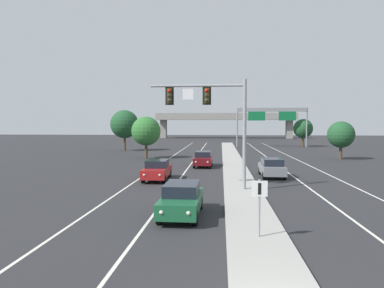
% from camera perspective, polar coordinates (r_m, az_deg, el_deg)
% --- Properties ---
extents(median_island, '(2.40, 110.00, 0.15)m').
position_cam_1_polar(median_island, '(25.98, 7.81, -6.43)').
color(median_island, '#9E9B93').
rests_on(median_island, ground).
extents(lane_stripe_oncoming_center, '(0.14, 100.00, 0.01)m').
position_cam_1_polar(lane_stripe_oncoming_center, '(33.03, -1.05, -4.44)').
color(lane_stripe_oncoming_center, silver).
rests_on(lane_stripe_oncoming_center, ground).
extents(lane_stripe_receding_center, '(0.14, 100.00, 0.01)m').
position_cam_1_polar(lane_stripe_receding_center, '(33.43, 15.24, -4.46)').
color(lane_stripe_receding_center, silver).
rests_on(lane_stripe_receding_center, ground).
extents(edge_stripe_left, '(0.14, 100.00, 0.01)m').
position_cam_1_polar(edge_stripe_left, '(33.52, -6.69, -4.35)').
color(edge_stripe_left, silver).
rests_on(edge_stripe_left, ground).
extents(edge_stripe_right, '(0.14, 100.00, 0.01)m').
position_cam_1_polar(edge_stripe_right, '(34.19, 20.70, -4.39)').
color(edge_stripe_right, silver).
rests_on(edge_stripe_right, ground).
extents(overhead_signal_mast, '(6.31, 0.44, 7.20)m').
position_cam_1_polar(overhead_signal_mast, '(23.25, 3.65, 5.35)').
color(overhead_signal_mast, gray).
rests_on(overhead_signal_mast, median_island).
extents(median_sign_post, '(0.60, 0.10, 2.20)m').
position_cam_1_polar(median_sign_post, '(13.74, 10.86, -8.81)').
color(median_sign_post, gray).
rests_on(median_sign_post, median_island).
extents(car_oncoming_green, '(1.87, 4.49, 1.58)m').
position_cam_1_polar(car_oncoming_green, '(17.20, -1.71, -8.91)').
color(car_oncoming_green, '#195633').
rests_on(car_oncoming_green, ground).
extents(car_oncoming_red, '(1.86, 4.49, 1.58)m').
position_cam_1_polar(car_oncoming_red, '(28.04, -5.67, -4.16)').
color(car_oncoming_red, maroon).
rests_on(car_oncoming_red, ground).
extents(car_oncoming_darkred, '(1.84, 4.48, 1.58)m').
position_cam_1_polar(car_oncoming_darkred, '(36.58, 1.82, -2.40)').
color(car_oncoming_darkred, '#5B0F14').
rests_on(car_oncoming_darkred, ground).
extents(car_receding_grey, '(1.82, 4.47, 1.58)m').
position_cam_1_polar(car_receding_grey, '(30.16, 12.80, -3.70)').
color(car_receding_grey, slate).
rests_on(car_receding_grey, ground).
extents(highway_sign_gantry, '(13.28, 0.42, 7.50)m').
position_cam_1_polar(highway_sign_gantry, '(68.44, 12.81, 4.66)').
color(highway_sign_gantry, gray).
rests_on(highway_sign_gantry, ground).
extents(overpass_bridge, '(42.40, 6.40, 7.65)m').
position_cam_1_polar(overpass_bridge, '(108.31, 5.45, 4.00)').
color(overpass_bridge, gray).
rests_on(overpass_bridge, ground).
extents(tree_far_right_b, '(3.73, 3.73, 5.39)m').
position_cam_1_polar(tree_far_right_b, '(71.53, 17.54, 2.40)').
color(tree_far_right_b, '#4C3823').
rests_on(tree_far_right_b, ground).
extents(tree_far_right_c, '(3.29, 3.29, 4.75)m').
position_cam_1_polar(tree_far_right_c, '(47.33, 23.00, 1.40)').
color(tree_far_right_c, '#4C3823').
rests_on(tree_far_right_c, ground).
extents(tree_far_left_b, '(3.72, 3.72, 5.38)m').
position_cam_1_polar(tree_far_left_b, '(45.20, -7.45, 2.08)').
color(tree_far_left_b, '#4C3823').
rests_on(tree_far_left_b, ground).
extents(tree_far_left_a, '(4.63, 4.63, 6.69)m').
position_cam_1_polar(tree_far_left_a, '(58.80, -10.87, 3.17)').
color(tree_far_left_a, '#4C3823').
rests_on(tree_far_left_a, ground).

